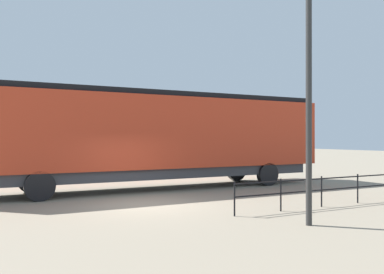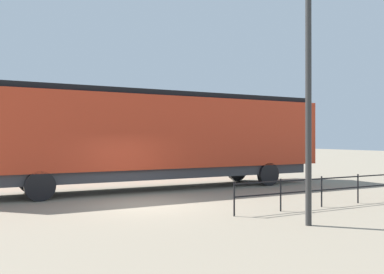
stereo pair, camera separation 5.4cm
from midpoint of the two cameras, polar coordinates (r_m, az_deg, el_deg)
name	(u,v)px [view 2 (the right image)]	position (r m, az deg, el deg)	size (l,w,h in m)	color
ground_plane	(147,205)	(14.36, -6.17, -9.34)	(120.00, 120.00, 0.00)	gray
locomotive	(169,135)	(18.82, -3.19, 0.22)	(2.97, 16.27, 4.33)	red
lamp_post	(308,33)	(11.55, 15.98, 13.76)	(0.55, 0.55, 7.10)	#2D2D2D
platform_fence	(340,186)	(15.05, 19.98, -6.35)	(0.05, 8.76, 1.02)	black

